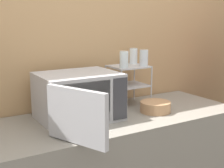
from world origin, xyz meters
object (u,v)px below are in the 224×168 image
object	(u,v)px
glass_back_right	(133,56)
bowl	(155,107)
microwave	(78,97)
glass_front_left	(124,60)
glass_front_right	(144,58)
dish_rack	(128,77)

from	to	relation	value
glass_back_right	bowl	bearing A→B (deg)	-96.88
microwave	glass_back_right	bearing A→B (deg)	20.72
glass_front_left	glass_front_right	world-z (taller)	same
dish_rack	glass_back_right	bearing A→B (deg)	37.93
glass_front_left	glass_front_right	xyz separation A→B (m)	(0.18, 0.01, 0.00)
bowl	microwave	bearing A→B (deg)	167.55
glass_front_right	bowl	xyz separation A→B (m)	(-0.03, -0.19, -0.32)
dish_rack	glass_front_left	distance (m)	0.18
bowl	glass_back_right	bearing A→B (deg)	83.12
dish_rack	glass_front_left	size ratio (longest dim) A/B	2.49
glass_front_left	microwave	bearing A→B (deg)	-170.23
dish_rack	glass_front_right	distance (m)	0.18
glass_back_right	bowl	size ratio (longest dim) A/B	0.56
dish_rack	glass_back_right	distance (m)	0.18
microwave	glass_back_right	world-z (taller)	glass_back_right
dish_rack	glass_front_left	xyz separation A→B (m)	(-0.09, -0.08, 0.14)
microwave	dish_rack	xyz separation A→B (m)	(0.47, 0.14, 0.06)
dish_rack	microwave	bearing A→B (deg)	-163.31
dish_rack	bowl	bearing A→B (deg)	-78.45
glass_front_left	glass_back_right	bearing A→B (deg)	39.17
glass_front_right	glass_back_right	bearing A→B (deg)	88.04
glass_front_left	glass_back_right	world-z (taller)	same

